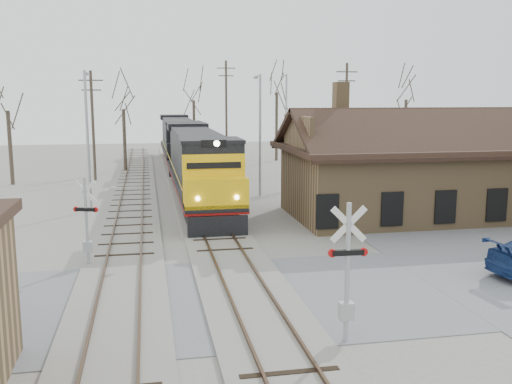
% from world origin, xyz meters
% --- Properties ---
extents(ground, '(140.00, 140.00, 0.00)m').
position_xyz_m(ground, '(0.00, 0.00, 0.00)').
color(ground, gray).
rests_on(ground, ground).
extents(road, '(60.00, 9.00, 0.03)m').
position_xyz_m(road, '(0.00, 0.00, 0.01)').
color(road, slate).
rests_on(road, ground).
extents(track_main, '(3.40, 90.00, 0.24)m').
position_xyz_m(track_main, '(0.00, 15.00, 0.07)').
color(track_main, gray).
rests_on(track_main, ground).
extents(track_siding, '(3.40, 90.00, 0.24)m').
position_xyz_m(track_siding, '(-4.50, 15.00, 0.07)').
color(track_siding, gray).
rests_on(track_siding, ground).
extents(depot, '(15.20, 9.31, 7.90)m').
position_xyz_m(depot, '(11.99, 12.00, 2.41)').
color(depot, olive).
rests_on(depot, ground).
extents(locomotive_lead, '(3.27, 21.92, 4.87)m').
position_xyz_m(locomotive_lead, '(0.00, 18.89, 2.56)').
color(locomotive_lead, black).
rests_on(locomotive_lead, ground).
extents(locomotive_trailing, '(3.27, 21.92, 4.61)m').
position_xyz_m(locomotive_trailing, '(0.00, 41.09, 2.56)').
color(locomotive_trailing, black).
rests_on(locomotive_trailing, ground).
extents(crossbuck_near, '(1.17, 0.31, 4.11)m').
position_xyz_m(crossbuck_near, '(2.13, -4.21, 1.92)').
color(crossbuck_near, '#A5A8AD').
rests_on(crossbuck_near, ground).
extents(crossbuck_far, '(1.04, 0.41, 3.75)m').
position_xyz_m(crossbuck_far, '(-5.94, 4.93, 1.78)').
color(crossbuck_far, '#A5A8AD').
rests_on(crossbuck_far, ground).
extents(streetlight_a, '(0.25, 2.04, 8.62)m').
position_xyz_m(streetlight_a, '(-6.91, 17.26, 4.84)').
color(streetlight_a, '#A5A8AD').
rests_on(streetlight_a, ground).
extents(streetlight_b, '(0.25, 2.04, 8.58)m').
position_xyz_m(streetlight_b, '(4.51, 20.51, 4.82)').
color(streetlight_b, '#A5A8AD').
rests_on(streetlight_b, ground).
extents(streetlight_c, '(0.25, 2.04, 9.08)m').
position_xyz_m(streetlight_c, '(9.36, 32.48, 5.08)').
color(streetlight_c, '#A5A8AD').
rests_on(streetlight_c, ground).
extents(utility_pole_a, '(2.00, 0.24, 9.19)m').
position_xyz_m(utility_pole_a, '(-7.75, 30.76, 4.81)').
color(utility_pole_a, '#382D23').
rests_on(utility_pole_a, ground).
extents(utility_pole_b, '(2.00, 0.24, 10.86)m').
position_xyz_m(utility_pole_b, '(5.23, 42.55, 5.66)').
color(utility_pole_b, '#382D23').
rests_on(utility_pole_b, ground).
extents(utility_pole_c, '(2.00, 0.24, 10.06)m').
position_xyz_m(utility_pole_c, '(14.63, 30.93, 5.26)').
color(utility_pole_c, '#382D23').
rests_on(utility_pole_c, ground).
extents(tree_a, '(3.97, 3.97, 9.72)m').
position_xyz_m(tree_a, '(-14.15, 29.57, 6.92)').
color(tree_a, '#382D23').
rests_on(tree_a, ground).
extents(tree_b, '(3.93, 3.93, 9.62)m').
position_xyz_m(tree_b, '(-5.40, 36.39, 6.85)').
color(tree_b, '#382D23').
rests_on(tree_b, ground).
extents(tree_c, '(4.42, 4.42, 10.84)m').
position_xyz_m(tree_c, '(2.21, 48.45, 7.72)').
color(tree_c, '#382D23').
rests_on(tree_c, ground).
extents(tree_d, '(5.01, 5.01, 12.27)m').
position_xyz_m(tree_d, '(10.85, 42.75, 8.75)').
color(tree_d, '#382D23').
rests_on(tree_d, ground).
extents(tree_e, '(4.51, 4.51, 11.05)m').
position_xyz_m(tree_e, '(22.44, 35.01, 7.87)').
color(tree_e, '#382D23').
rests_on(tree_e, ground).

